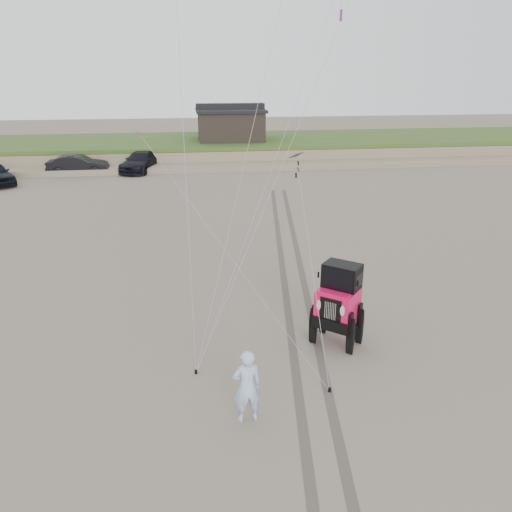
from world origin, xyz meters
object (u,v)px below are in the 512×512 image
at_px(truck_c, 141,161).
at_px(cabin, 230,124).
at_px(jeep, 337,313).
at_px(truck_b, 78,165).
at_px(man, 247,386).

bearing_deg(truck_c, cabin, 52.58).
bearing_deg(jeep, truck_b, 154.30).
height_order(truck_b, truck_c, truck_c).
bearing_deg(truck_c, man, -63.39).
relative_size(truck_c, man, 2.87).
relative_size(cabin, truck_b, 1.33).
xyz_separation_m(cabin, truck_c, (-8.05, -5.54, -2.43)).
xyz_separation_m(truck_c, jeep, (8.15, -29.66, 0.24)).
distance_m(cabin, man, 38.64).
xyz_separation_m(cabin, truck_b, (-13.03, -6.36, -2.45)).
distance_m(cabin, truck_b, 14.70).
distance_m(cabin, truck_c, 10.07).
height_order(cabin, truck_b, cabin).
xyz_separation_m(truck_b, truck_c, (4.98, 0.81, 0.01)).
bearing_deg(jeep, cabin, 129.99).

